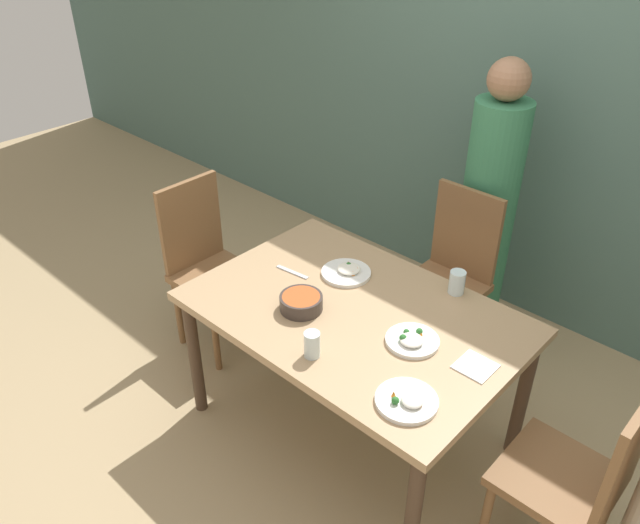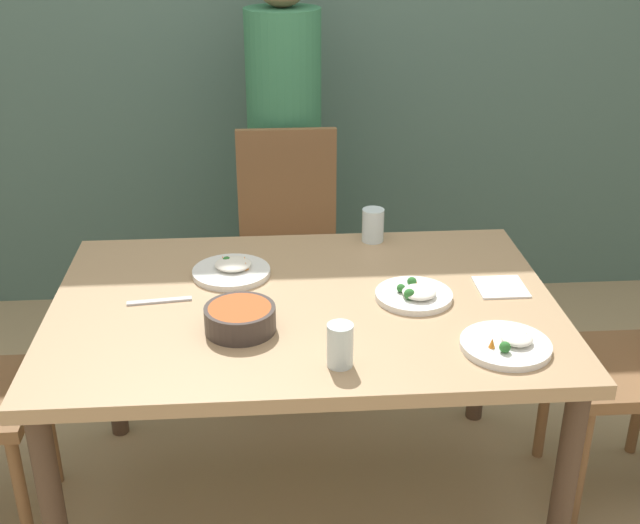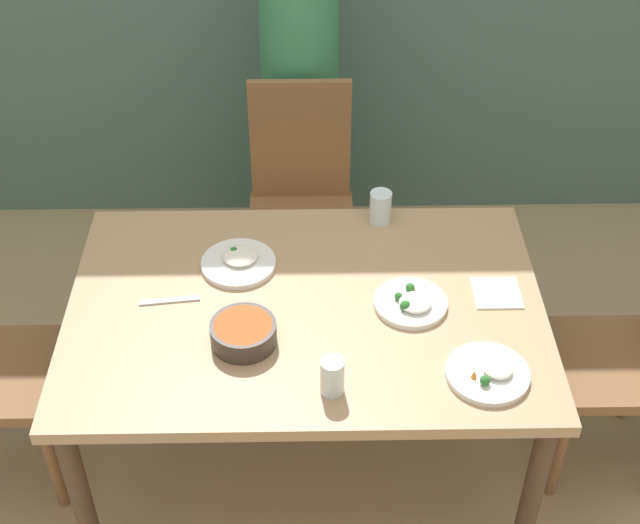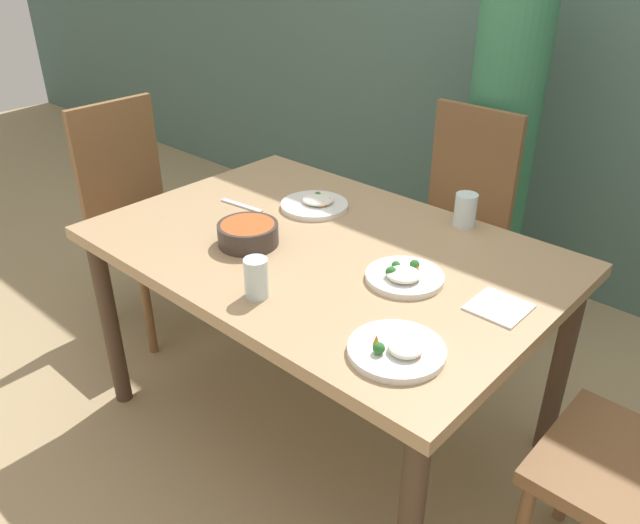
% 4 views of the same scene
% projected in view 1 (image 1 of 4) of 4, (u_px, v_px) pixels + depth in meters
% --- Properties ---
extents(ground_plane, '(10.00, 10.00, 0.00)m').
position_uv_depth(ground_plane, '(350.00, 427.00, 3.08)').
color(ground_plane, tan).
extents(wall_back, '(10.00, 0.06, 2.70)m').
position_uv_depth(wall_back, '(543.00, 89.00, 3.29)').
color(wall_back, '#4C6B60').
rests_on(wall_back, ground_plane).
extents(dining_table, '(1.41, 0.95, 0.72)m').
position_uv_depth(dining_table, '(354.00, 324.00, 2.73)').
color(dining_table, tan).
rests_on(dining_table, ground_plane).
extents(chair_adult_spot, '(0.40, 0.40, 0.96)m').
position_uv_depth(chair_adult_spot, '(450.00, 272.00, 3.32)').
color(chair_adult_spot, brown).
rests_on(chair_adult_spot, ground_plane).
extents(chair_child_spot, '(0.40, 0.40, 0.96)m').
position_uv_depth(chair_child_spot, '(581.00, 477.00, 2.21)').
color(chair_child_spot, brown).
rests_on(chair_child_spot, ground_plane).
extents(chair_empty_left, '(0.40, 0.40, 0.96)m').
position_uv_depth(chair_empty_left, '(207.00, 262.00, 3.41)').
color(chair_empty_left, brown).
rests_on(chair_empty_left, ground_plane).
extents(person_adult, '(0.29, 0.29, 1.58)m').
position_uv_depth(person_adult, '(487.00, 214.00, 3.39)').
color(person_adult, '#387F56').
rests_on(person_adult, ground_plane).
extents(bowl_curry, '(0.19, 0.19, 0.07)m').
position_uv_depth(bowl_curry, '(301.00, 302.00, 2.68)').
color(bowl_curry, '#3D332D').
rests_on(bowl_curry, dining_table).
extents(plate_rice_adult, '(0.22, 0.22, 0.05)m').
position_uv_depth(plate_rice_adult, '(412.00, 340.00, 2.50)').
color(plate_rice_adult, white).
rests_on(plate_rice_adult, dining_table).
extents(plate_rice_child, '(0.23, 0.23, 0.05)m').
position_uv_depth(plate_rice_child, '(407.00, 401.00, 2.22)').
color(plate_rice_child, white).
rests_on(plate_rice_child, dining_table).
extents(plate_noodles, '(0.23, 0.23, 0.04)m').
position_uv_depth(plate_noodles, '(347.00, 272.00, 2.92)').
color(plate_noodles, white).
rests_on(plate_noodles, dining_table).
extents(glass_water_tall, '(0.06, 0.06, 0.11)m').
position_uv_depth(glass_water_tall, '(312.00, 345.00, 2.41)').
color(glass_water_tall, silver).
rests_on(glass_water_tall, dining_table).
extents(glass_water_short, '(0.07, 0.07, 0.11)m').
position_uv_depth(glass_water_short, '(457.00, 282.00, 2.77)').
color(glass_water_short, silver).
rests_on(glass_water_short, dining_table).
extents(napkin_folded, '(0.14, 0.14, 0.01)m').
position_uv_depth(napkin_folded, '(475.00, 366.00, 2.39)').
color(napkin_folded, white).
rests_on(napkin_folded, dining_table).
extents(fork_steel, '(0.18, 0.04, 0.01)m').
position_uv_depth(fork_steel, '(292.00, 272.00, 2.94)').
color(fork_steel, silver).
rests_on(fork_steel, dining_table).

